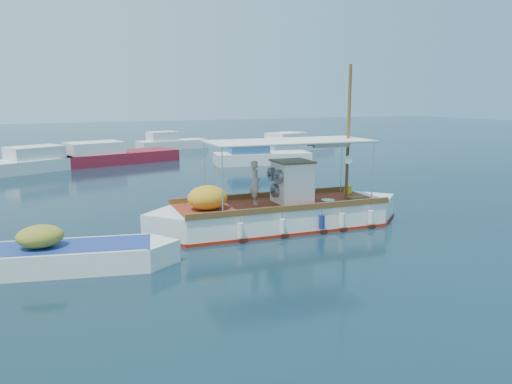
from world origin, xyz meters
name	(u,v)px	position (x,y,z in m)	size (l,w,h in m)	color
ground	(268,227)	(0.00, 0.00, 0.00)	(160.00, 160.00, 0.00)	black
fishing_caique	(278,213)	(0.32, -0.20, 0.53)	(9.93, 3.27, 6.07)	white
dinghy	(69,258)	(-6.99, -1.66, 0.31)	(5.87, 2.67, 1.47)	white
bg_boat_nw	(50,162)	(-6.40, 19.11, 0.49)	(8.27, 5.47, 1.80)	silver
bg_boat_n	(110,157)	(-2.38, 20.44, 0.49)	(9.48, 4.83, 1.80)	maroon
bg_boat_ne	(259,157)	(7.16, 15.77, 0.49)	(7.02, 3.51, 1.80)	silver
bg_boat_e	(293,145)	(13.80, 22.70, 0.49)	(8.40, 5.01, 1.80)	silver
bg_boat_far_n	(170,144)	(4.21, 28.33, 0.49)	(6.53, 2.98, 1.80)	silver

